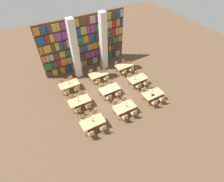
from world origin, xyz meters
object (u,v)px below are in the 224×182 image
at_px(chair_18, 118,94).
at_px(chair_22, 146,83).
at_px(chair_13, 72,99).
at_px(chair_35, 124,62).
at_px(chair_25, 62,83).
at_px(chair_11, 151,89).
at_px(desk_lamp_4, 135,77).
at_px(reading_table_2, 153,94).
at_px(chair_21, 129,77).
at_px(reading_table_6, 69,85).
at_px(laptop, 153,96).
at_px(chair_29, 91,73).
at_px(desk_lamp_5, 69,81).
at_px(chair_20, 139,86).
at_px(chair_2, 103,128).
at_px(chair_5, 115,105).
at_px(reading_table_0, 93,122).
at_px(chair_33, 117,65).
at_px(desk_lamp_1, 127,104).
at_px(chair_30, 106,79).
at_px(chair_14, 88,106).
at_px(chair_12, 78,111).
at_px(reading_table_3, 79,101).
at_px(chair_31, 99,70).
at_px(desk_lamp_0, 93,119).
at_px(chair_24, 67,93).
at_px(chair_27, 71,80).
at_px(reading_table_7, 98,75).
at_px(chair_0, 91,134).
at_px(reading_table_8, 124,66).
at_px(desk_lamp_6, 101,71).
at_px(desk_lamp_3, 78,99).
at_px(chair_4, 125,117).
at_px(pillar_center, 103,42).
at_px(chair_32, 124,72).
at_px(desk_lamp_2, 152,91).
at_px(pillar_left, 75,50).
at_px(reading_table_5, 138,79).
at_px(chair_17, 101,87).
at_px(chair_34, 132,70).
at_px(chair_28, 98,82).
at_px(chair_7, 124,101).
at_px(reading_table_4, 110,89).
at_px(chair_9, 144,92).

relative_size(chair_18, chair_22, 1.00).
relative_size(chair_13, chair_35, 1.00).
bearing_deg(chair_25, chair_11, 144.85).
distance_m(chair_18, desk_lamp_4, 2.48).
height_order(reading_table_2, chair_21, chair_21).
distance_m(chair_13, reading_table_6, 1.74).
height_order(laptop, reading_table_6, laptop).
distance_m(chair_21, chair_29, 3.94).
bearing_deg(desk_lamp_5, chair_20, -30.29).
xyz_separation_m(chair_2, chair_5, (1.98, 1.60, 0.00)).
distance_m(reading_table_0, chair_33, 7.99).
xyz_separation_m(desk_lamp_1, chair_30, (0.36, 4.22, -0.60)).
distance_m(reading_table_0, chair_14, 1.84).
bearing_deg(chair_12, reading_table_3, 61.11).
relative_size(desk_lamp_1, chair_31, 0.55).
xyz_separation_m(desk_lamp_0, reading_table_6, (-0.17, 4.98, -0.36)).
relative_size(chair_24, chair_27, 1.00).
height_order(reading_table_7, chair_31, chair_31).
bearing_deg(chair_0, chair_33, 47.14).
bearing_deg(chair_11, chair_13, -19.61).
relative_size(chair_22, reading_table_8, 0.48).
distance_m(chair_31, desk_lamp_6, 1.00).
xyz_separation_m(desk_lamp_3, desk_lamp_6, (3.39, 2.45, 0.04)).
height_order(chair_4, chair_27, same).
relative_size(chair_5, chair_22, 1.00).
bearing_deg(chair_12, desk_lamp_6, 40.31).
xyz_separation_m(pillar_center, chair_32, (1.05, -2.48, -2.52)).
height_order(desk_lamp_2, chair_14, desk_lamp_2).
bearing_deg(chair_24, chair_31, 20.71).
distance_m(pillar_left, chair_27, 2.89).
distance_m(desk_lamp_2, reading_table_3, 6.37).
relative_size(chair_11, desk_lamp_2, 1.89).
relative_size(desk_lamp_2, reading_table_5, 0.25).
relative_size(chair_0, chair_24, 1.00).
xyz_separation_m(pillar_center, reading_table_6, (-4.60, -1.67, -2.33)).
distance_m(chair_17, chair_21, 3.14).
bearing_deg(chair_32, chair_17, -164.67).
xyz_separation_m(chair_29, chair_34, (3.92, -1.57, 0.00)).
bearing_deg(laptop, chair_35, 82.80).
relative_size(chair_24, chair_28, 1.00).
distance_m(chair_7, chair_27, 5.78).
height_order(chair_13, reading_table_4, chair_13).
bearing_deg(reading_table_4, reading_table_8, 37.86).
bearing_deg(chair_11, chair_24, -25.77).
distance_m(chair_0, chair_34, 8.54).
xyz_separation_m(chair_5, reading_table_3, (-2.53, 1.72, 0.19)).
height_order(desk_lamp_1, chair_21, desk_lamp_1).
distance_m(chair_32, chair_34, 0.90).
bearing_deg(chair_18, chair_30, 88.35).
relative_size(reading_table_2, chair_9, 2.09).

